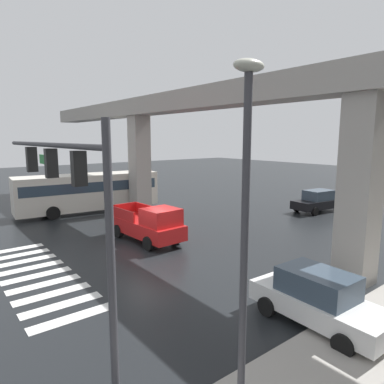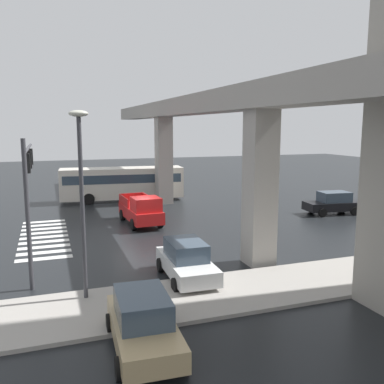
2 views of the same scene
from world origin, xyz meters
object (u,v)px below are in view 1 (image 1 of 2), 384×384
Objects in this scene: sedan_white at (318,299)px; traffic_signal_mast at (65,185)px; pickup_truck at (149,225)px; city_bus at (89,190)px; sedan_black at (318,201)px; street_lamp_near_corner at (246,202)px.

sedan_white is 8.24m from traffic_signal_mast.
sedan_white is at bearing 60.20° from traffic_signal_mast.
city_bus is at bearing 177.45° from pickup_truck.
street_lamp_near_corner is at bearing -61.97° from sedan_black.
street_lamp_near_corner reaches higher than sedan_white.
sedan_white is at bearing -57.93° from sedan_black.
sedan_black is at bearing 84.75° from pickup_truck.
city_bus is 1.52× the size of street_lamp_near_corner.
city_bus is 22.27m from street_lamp_near_corner.
pickup_truck is at bearing 136.45° from traffic_signal_mast.
sedan_black is at bearing 122.07° from sedan_white.
traffic_signal_mast reaches higher than sedan_white.
city_bus is at bearing -128.04° from sedan_black.
city_bus is at bearing 166.37° from street_lamp_near_corner.
sedan_white is 5.81m from street_lamp_near_corner.
traffic_signal_mast reaches higher than pickup_truck.
street_lamp_near_corner is at bearing -22.20° from pickup_truck.
traffic_signal_mast is 4.99m from street_lamp_near_corner.
pickup_truck is 14.72m from sedan_black.
sedan_white is 17.75m from sedan_black.
traffic_signal_mast is (5.77, -21.42, 3.71)m from sedan_black.
pickup_truck is 10.45m from traffic_signal_mast.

